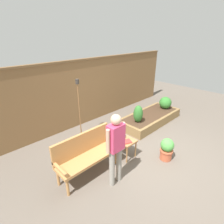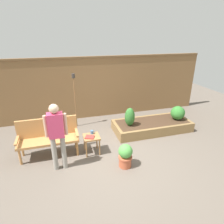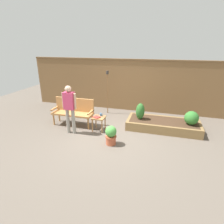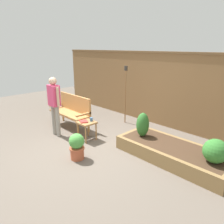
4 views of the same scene
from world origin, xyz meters
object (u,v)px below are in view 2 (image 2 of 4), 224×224
at_px(potted_boxwood, 125,155).
at_px(book_on_table, 90,137).
at_px(shrub_far_corner, 178,113).
at_px(tiki_torch, 74,91).
at_px(person_by_bench, 57,132).
at_px(cup_on_table, 92,132).
at_px(side_table, 92,139).
at_px(shrub_near_bench, 130,117).
at_px(garden_bench, 48,135).

bearing_deg(potted_boxwood, book_on_table, 134.54).
xyz_separation_m(shrub_far_corner, tiki_torch, (-3.10, 1.01, 0.67)).
distance_m(potted_boxwood, tiki_torch, 2.69).
height_order(shrub_far_corner, person_by_bench, person_by_bench).
bearing_deg(book_on_table, tiki_torch, 118.35).
bearing_deg(tiki_torch, cup_on_table, -81.03).
distance_m(side_table, cup_on_table, 0.18).
distance_m(book_on_table, shrub_far_corner, 3.03).
bearing_deg(side_table, shrub_near_bench, 26.91).
distance_m(side_table, person_by_bench, 1.05).
distance_m(garden_bench, person_by_bench, 0.81).
bearing_deg(shrub_near_bench, shrub_far_corner, 0.00).
bearing_deg(tiki_torch, shrub_near_bench, -34.40).
xyz_separation_m(garden_bench, person_by_bench, (0.23, -0.67, 0.39)).
bearing_deg(potted_boxwood, side_table, 130.23).
distance_m(garden_bench, book_on_table, 1.03).
relative_size(garden_bench, person_by_bench, 0.92).
xyz_separation_m(book_on_table, potted_boxwood, (0.69, -0.70, -0.19)).
bearing_deg(shrub_near_bench, person_by_bench, -153.05).
height_order(cup_on_table, potted_boxwood, cup_on_table).
bearing_deg(book_on_table, cup_on_table, 85.13).
bearing_deg(garden_bench, side_table, -14.11).
height_order(potted_boxwood, shrub_near_bench, shrub_near_bench).
xyz_separation_m(cup_on_table, book_on_table, (-0.09, -0.17, -0.03)).
bearing_deg(shrub_far_corner, book_on_table, -166.78).
xyz_separation_m(garden_bench, book_on_table, (0.98, -0.31, -0.05)).
relative_size(book_on_table, potted_boxwood, 0.37).
relative_size(side_table, shrub_far_corner, 1.09).
bearing_deg(garden_bench, shrub_near_bench, 9.45).
relative_size(side_table, potted_boxwood, 0.85).
distance_m(side_table, shrub_far_corner, 2.97).
xyz_separation_m(potted_boxwood, tiki_torch, (-0.84, 2.40, 0.89)).
bearing_deg(book_on_table, garden_bench, -174.26).
distance_m(garden_bench, potted_boxwood, 1.97).
bearing_deg(side_table, book_on_table, -136.53).
bearing_deg(cup_on_table, garden_bench, 172.60).
bearing_deg(cup_on_table, tiki_torch, 98.97).
bearing_deg(shrub_far_corner, cup_on_table, -169.66).
relative_size(side_table, tiki_torch, 0.27).
xyz_separation_m(book_on_table, tiki_torch, (-0.15, 1.70, 0.70)).
bearing_deg(person_by_bench, cup_on_table, 32.21).
xyz_separation_m(cup_on_table, shrub_far_corner, (2.86, 0.52, -0.01)).
relative_size(side_table, shrub_near_bench, 0.86).
distance_m(potted_boxwood, shrub_far_corner, 2.67).
xyz_separation_m(book_on_table, person_by_bench, (-0.75, -0.36, 0.44)).
bearing_deg(person_by_bench, side_table, 27.01).
bearing_deg(tiki_torch, side_table, -82.98).
height_order(side_table, cup_on_table, cup_on_table).
bearing_deg(tiki_torch, book_on_table, -84.98).
relative_size(shrub_near_bench, shrub_far_corner, 1.27).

